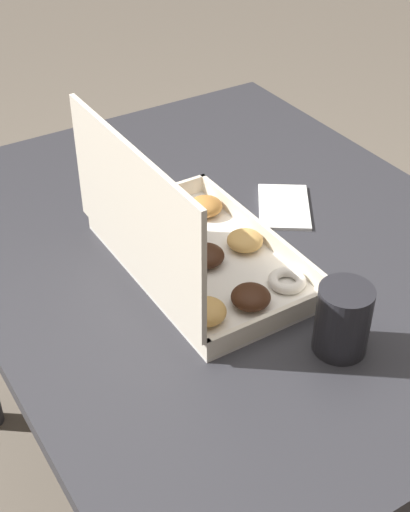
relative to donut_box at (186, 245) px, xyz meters
The scene contains 5 objects.
ground_plane 0.77m from the donut_box, 71.37° to the right, with size 8.00×8.00×0.00m, color #6B6054.
dining_table 0.18m from the donut_box, 71.37° to the right, with size 1.06×0.85×0.71m.
donut_box is the anchor object (origin of this frame).
coffee_mug 0.28m from the donut_box, 160.85° to the right, with size 0.08×0.08×0.10m.
paper_napkin 0.26m from the donut_box, 74.99° to the right, with size 0.17×0.16×0.01m.
Camera 1 is at (-0.82, 0.55, 1.41)m, focal length 50.00 mm.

